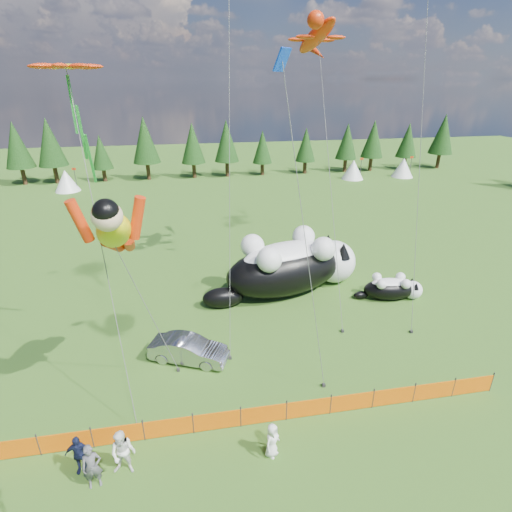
{
  "coord_description": "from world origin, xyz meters",
  "views": [
    {
      "loc": [
        -2.61,
        -15.59,
        13.65
      ],
      "look_at": [
        0.92,
        4.0,
        4.8
      ],
      "focal_mm": 28.0,
      "sensor_mm": 36.0,
      "label": 1
    }
  ],
  "objects": [
    {
      "name": "diamond_kite_a",
      "position": [
        -0.1,
        5.14,
        16.69
      ],
      "size": [
        1.46,
        4.11,
        18.48
      ],
      "color": "blue",
      "rests_on": "ground"
    },
    {
      "name": "superhero_kite",
      "position": [
        -5.48,
        -0.29,
        8.25
      ],
      "size": [
        4.94,
        5.19,
        10.3
      ],
      "color": "#D6CE0B",
      "rests_on": "ground"
    },
    {
      "name": "spectator_e",
      "position": [
        0.01,
        -4.6,
        0.77
      ],
      "size": [
        0.87,
        0.87,
        1.53
      ],
      "primitive_type": "imported",
      "rotation": [
        0.0,
        0.0,
        0.78
      ],
      "color": "white",
      "rests_on": "ground"
    },
    {
      "name": "festival_tents",
      "position": [
        11.0,
        40.0,
        1.4
      ],
      "size": [
        50.0,
        3.2,
        2.8
      ],
      "primitive_type": null,
      "color": "white",
      "rests_on": "ground"
    },
    {
      "name": "gecko_kite",
      "position": [
        6.19,
        11.81,
        16.09
      ],
      "size": [
        4.17,
        12.51,
        18.43
      ],
      "color": "red",
      "rests_on": "ground"
    },
    {
      "name": "safety_fence",
      "position": [
        0.0,
        -3.0,
        0.5
      ],
      "size": [
        22.06,
        0.06,
        1.1
      ],
      "color": "#262626",
      "rests_on": "ground"
    },
    {
      "name": "tree_line",
      "position": [
        0.0,
        45.0,
        4.0
      ],
      "size": [
        90.0,
        4.0,
        8.0
      ],
      "primitive_type": null,
      "color": "black",
      "rests_on": "ground"
    },
    {
      "name": "cat_small",
      "position": [
        10.62,
        6.04,
        0.8
      ],
      "size": [
        4.63,
        2.14,
        1.68
      ],
      "rotation": [
        0.0,
        0.0,
        -0.15
      ],
      "color": "black",
      "rests_on": "ground"
    },
    {
      "name": "car",
      "position": [
        -3.06,
        1.85,
        0.68
      ],
      "size": [
        4.35,
        2.91,
        1.36
      ],
      "primitive_type": "imported",
      "rotation": [
        0.0,
        0.0,
        1.18
      ],
      "color": "#A9A9AE",
      "rests_on": "ground"
    },
    {
      "name": "spectator_a",
      "position": [
        -6.62,
        -4.73,
        0.95
      ],
      "size": [
        0.77,
        0.58,
        1.9
      ],
      "primitive_type": "imported",
      "rotation": [
        0.0,
        0.0,
        0.2
      ],
      "color": "#515156",
      "rests_on": "ground"
    },
    {
      "name": "spectator_b",
      "position": [
        -5.58,
        -4.36,
        0.98
      ],
      "size": [
        1.04,
        0.73,
        1.96
      ],
      "primitive_type": "imported",
      "rotation": [
        0.0,
        0.0,
        -0.19
      ],
      "color": "white",
      "rests_on": "ground"
    },
    {
      "name": "diamond_kite_c",
      "position": [
        1.08,
        -0.71,
        13.71
      ],
      "size": [
        2.87,
        1.12,
        15.06
      ],
      "color": "blue",
      "rests_on": "ground"
    },
    {
      "name": "spectator_c",
      "position": [
        -7.24,
        -4.01,
        0.85
      ],
      "size": [
        1.02,
        0.57,
        1.69
      ],
      "primitive_type": "imported",
      "rotation": [
        0.0,
        0.0,
        -0.07
      ],
      "color": "#141A39",
      "rests_on": "ground"
    },
    {
      "name": "ground",
      "position": [
        0.0,
        0.0,
        0.0
      ],
      "size": [
        160.0,
        160.0,
        0.0
      ],
      "primitive_type": "plane",
      "color": "#123C0A",
      "rests_on": "ground"
    },
    {
      "name": "flower_kite",
      "position": [
        -7.09,
        3.64,
        13.94
      ],
      "size": [
        3.61,
        7.91,
        15.32
      ],
      "color": "red",
      "rests_on": "ground"
    },
    {
      "name": "cat_large",
      "position": [
        4.21,
        8.32,
        1.98
      ],
      "size": [
        11.34,
        6.15,
        4.16
      ],
      "rotation": [
        0.0,
        0.0,
        0.27
      ],
      "color": "black",
      "rests_on": "ground"
    }
  ]
}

